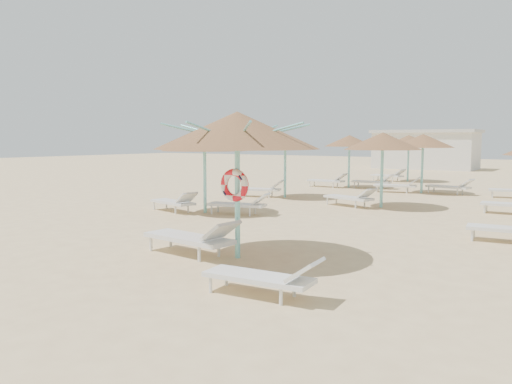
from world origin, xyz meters
The scene contains 6 objects.
ground centered at (0.00, 0.00, 0.00)m, with size 120.00×120.00×0.00m, color #DEC087.
main_palapa centered at (-0.18, 0.32, 2.61)m, with size 3.35×3.35×3.01m.
lounger_main_a centered at (-1.05, -0.06, 0.40)m, with size 2.36×0.90×0.84m.
lounger_main_b centered at (1.72, -1.53, 0.33)m, with size 1.94×0.73×0.69m.
palapa_field centered at (0.78, 11.33, 2.30)m, with size 18.64×19.25×2.72m.
service_hut centered at (-6.00, 35.00, 1.64)m, with size 8.40×4.40×3.25m.
Camera 1 is at (5.84, -7.86, 2.44)m, focal length 35.00 mm.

